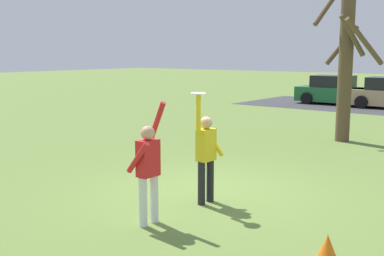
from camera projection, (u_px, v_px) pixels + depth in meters
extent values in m
plane|color=olive|center=(207.00, 192.00, 9.77)|extent=(120.00, 120.00, 0.00)
cylinder|color=black|center=(210.00, 180.00, 9.11)|extent=(0.14, 0.14, 0.82)
cylinder|color=black|center=(202.00, 183.00, 8.91)|extent=(0.14, 0.14, 0.82)
cube|color=gold|center=(206.00, 145.00, 8.90)|extent=(0.23, 0.37, 0.60)
sphere|color=tan|center=(206.00, 123.00, 8.83)|extent=(0.23, 0.23, 0.23)
cylinder|color=gold|center=(214.00, 141.00, 9.06)|extent=(0.49, 0.11, 0.57)
cylinder|color=gold|center=(198.00, 112.00, 8.63)|extent=(0.09, 0.09, 0.66)
cylinder|color=silver|center=(143.00, 202.00, 7.78)|extent=(0.14, 0.14, 0.82)
cylinder|color=silver|center=(154.00, 199.00, 7.98)|extent=(0.14, 0.14, 0.82)
cube|color=red|center=(148.00, 158.00, 7.77)|extent=(0.23, 0.37, 0.60)
sphere|color=tan|center=(148.00, 133.00, 7.70)|extent=(0.23, 0.23, 0.23)
cylinder|color=red|center=(138.00, 158.00, 7.59)|extent=(0.49, 0.11, 0.57)
cylinder|color=red|center=(157.00, 120.00, 7.84)|extent=(0.36, 0.10, 0.64)
cylinder|color=white|center=(198.00, 93.00, 8.58)|extent=(0.27, 0.27, 0.02)
cube|color=#1E6633|center=(335.00, 94.00, 26.53)|extent=(4.14, 1.89, 0.80)
cube|color=black|center=(333.00, 81.00, 26.51)|extent=(2.14, 1.69, 0.64)
cylinder|color=black|center=(363.00, 98.00, 26.53)|extent=(0.66, 0.23, 0.66)
cylinder|color=black|center=(352.00, 101.00, 25.09)|extent=(0.66, 0.23, 0.66)
cylinder|color=black|center=(320.00, 96.00, 28.03)|extent=(0.66, 0.23, 0.66)
cylinder|color=black|center=(307.00, 98.00, 26.59)|extent=(0.66, 0.23, 0.66)
cylinder|color=black|center=(372.00, 99.00, 25.95)|extent=(0.66, 0.23, 0.66)
cylinder|color=black|center=(361.00, 102.00, 24.51)|extent=(0.66, 0.23, 0.66)
cylinder|color=brown|center=(345.00, 65.00, 15.11)|extent=(0.44, 0.44, 4.85)
cylinder|color=brown|center=(342.00, 45.00, 15.48)|extent=(0.93, 0.77, 1.28)
cylinder|color=brown|center=(365.00, 42.00, 14.34)|extent=(0.83, 1.50, 1.42)
cylinder|color=brown|center=(352.00, 36.00, 14.60)|extent=(0.74, 0.74, 1.28)
cylinder|color=brown|center=(331.00, 1.00, 15.38)|extent=(0.66, 1.47, 1.64)
cone|color=orange|center=(327.00, 245.00, 6.66)|extent=(0.26, 0.26, 0.32)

